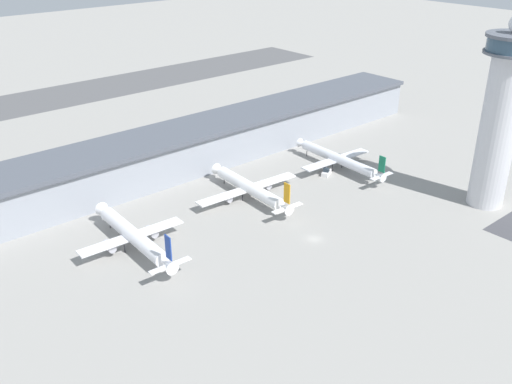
% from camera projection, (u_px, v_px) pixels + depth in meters
% --- Properties ---
extents(ground_plane, '(1000.00, 1000.00, 0.00)m').
position_uv_depth(ground_plane, '(314.00, 239.00, 172.68)').
color(ground_plane, gray).
extents(terminal_building, '(242.08, 25.00, 16.30)m').
position_uv_depth(terminal_building, '(182.00, 149.00, 216.87)').
color(terminal_building, '#9399A3').
rests_on(terminal_building, ground).
extents(runway_strip, '(363.13, 44.00, 0.01)m').
position_uv_depth(runway_strip, '(50.00, 98.00, 307.21)').
color(runway_strip, '#515154').
rests_on(runway_strip, ground).
extents(control_tower, '(17.63, 17.63, 62.37)m').
position_uv_depth(control_tower, '(501.00, 115.00, 180.64)').
color(control_tower, silver).
rests_on(control_tower, ground).
extents(airplane_gate_alpha, '(32.72, 43.71, 13.93)m').
position_uv_depth(airplane_gate_alpha, '(133.00, 236.00, 165.21)').
color(airplane_gate_alpha, white).
rests_on(airplane_gate_alpha, ground).
extents(airplane_gate_bravo, '(40.41, 42.05, 12.93)m').
position_uv_depth(airplane_gate_bravo, '(250.00, 188.00, 195.89)').
color(airplane_gate_bravo, white).
rests_on(airplane_gate_bravo, ground).
extents(airplane_gate_charlie, '(32.55, 45.09, 12.28)m').
position_uv_depth(airplane_gate_charlie, '(338.00, 159.00, 218.43)').
color(airplane_gate_charlie, silver).
rests_on(airplane_gate_charlie, ground).
extents(service_truck_catering, '(6.58, 3.70, 3.02)m').
position_uv_depth(service_truck_catering, '(338.00, 158.00, 227.79)').
color(service_truck_catering, black).
rests_on(service_truck_catering, ground).
extents(service_truck_fuel, '(6.14, 4.68, 2.81)m').
position_uv_depth(service_truck_fuel, '(326.00, 172.00, 215.31)').
color(service_truck_fuel, black).
rests_on(service_truck_fuel, ground).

